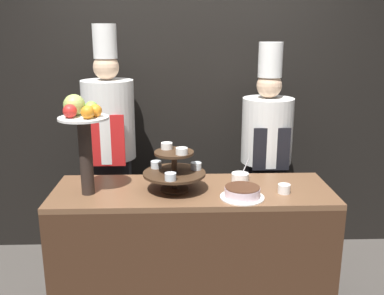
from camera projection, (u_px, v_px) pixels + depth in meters
wall_back at (188, 88)px, 3.57m from camera, size 10.00×0.06×2.80m
buffet_counter at (193, 250)px, 2.87m from camera, size 1.79×0.60×0.88m
tiered_stand at (174, 169)px, 2.69m from camera, size 0.40×0.40×0.30m
fruit_pedestal at (83, 127)px, 2.58m from camera, size 0.30×0.30×0.62m
cake_round at (242, 193)px, 2.60m from camera, size 0.27×0.27×0.07m
cup_white at (284, 189)px, 2.68m from camera, size 0.08×0.08×0.06m
serving_bowl_far at (240, 177)px, 2.90m from camera, size 0.12×0.12×0.16m
chef_left at (110, 142)px, 3.28m from camera, size 0.39×0.39×1.91m
chef_center_left at (266, 151)px, 3.34m from camera, size 0.39×0.39×1.79m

